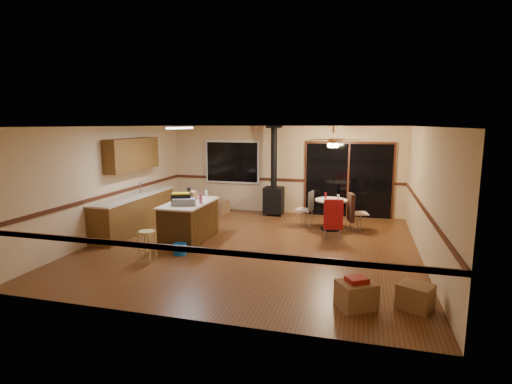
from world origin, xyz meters
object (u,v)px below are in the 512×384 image
(kitchen_island, at_px, (189,221))
(box_corner_a, at_px, (356,295))
(blue_bucket, at_px, (180,249))
(chair_left, at_px, (308,205))
(toolbox_black, at_px, (181,199))
(wood_stove, at_px, (274,191))
(dining_table, at_px, (331,209))
(box_corner_b, at_px, (415,297))
(chair_near, at_px, (333,214))
(bar_stool, at_px, (147,245))
(chair_right, at_px, (352,208))
(box_under_window, at_px, (220,207))
(toolbox_grey, at_px, (184,202))

(kitchen_island, distance_m, box_corner_a, 4.54)
(blue_bucket, xyz_separation_m, chair_left, (2.23, 2.89, 0.47))
(toolbox_black, distance_m, chair_left, 3.35)
(wood_stove, relative_size, dining_table, 3.15)
(toolbox_black, height_order, dining_table, toolbox_black)
(kitchen_island, xyz_separation_m, blue_bucket, (0.22, -0.99, -0.34))
(box_corner_b, bearing_deg, toolbox_black, 156.11)
(dining_table, relative_size, chair_near, 1.14)
(blue_bucket, height_order, dining_table, dining_table)
(bar_stool, bearing_deg, blue_bucket, 42.24)
(chair_right, bearing_deg, kitchen_island, -152.94)
(bar_stool, xyz_separation_m, box_under_window, (-0.07, 4.34, -0.10))
(kitchen_island, relative_size, box_under_window, 3.53)
(toolbox_grey, xyz_separation_m, bar_stool, (-0.32, -1.07, -0.69))
(blue_bucket, distance_m, chair_left, 3.68)
(toolbox_grey, relative_size, box_under_window, 1.02)
(kitchen_island, bearing_deg, box_under_window, 96.48)
(wood_stove, relative_size, bar_stool, 4.35)
(wood_stove, relative_size, box_corner_b, 5.54)
(bar_stool, relative_size, chair_near, 0.83)
(kitchen_island, distance_m, toolbox_grey, 0.64)
(toolbox_black, xyz_separation_m, box_under_window, (-0.28, 3.19, -0.82))
(wood_stove, distance_m, bar_stool, 4.76)
(blue_bucket, xyz_separation_m, box_corner_a, (3.55, -1.54, 0.08))
(wood_stove, distance_m, toolbox_grey, 3.64)
(kitchen_island, height_order, bar_stool, kitchen_island)
(blue_bucket, xyz_separation_m, chair_near, (2.95, 1.92, 0.48))
(bar_stool, height_order, blue_bucket, bar_stool)
(toolbox_grey, xyz_separation_m, dining_table, (3.00, 2.18, -0.45))
(chair_left, height_order, box_corner_a, chair_left)
(dining_table, xyz_separation_m, chair_right, (0.52, 0.01, 0.07))
(wood_stove, relative_size, toolbox_grey, 5.18)
(dining_table, relative_size, chair_left, 1.55)
(dining_table, relative_size, box_corner_a, 1.57)
(kitchen_island, height_order, toolbox_black, toolbox_black)
(toolbox_grey, relative_size, box_corner_b, 1.07)
(wood_stove, bearing_deg, chair_near, -48.38)
(blue_bucket, bearing_deg, chair_right, 40.01)
(chair_near, bearing_deg, wood_stove, 131.62)
(dining_table, xyz_separation_m, chair_near, (0.12, -0.88, 0.07))
(dining_table, relative_size, chair_right, 1.14)
(toolbox_black, bearing_deg, box_corner_a, -30.41)
(toolbox_black, bearing_deg, box_under_window, 94.93)
(bar_stool, xyz_separation_m, blue_bucket, (0.49, 0.44, -0.18))
(wood_stove, bearing_deg, toolbox_black, -112.15)
(wood_stove, xyz_separation_m, bar_stool, (-1.56, -4.48, -0.44))
(dining_table, height_order, chair_near, chair_near)
(wood_stove, bearing_deg, bar_stool, -109.24)
(kitchen_island, bearing_deg, chair_left, 37.76)
(toolbox_grey, distance_m, toolbox_black, 0.14)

